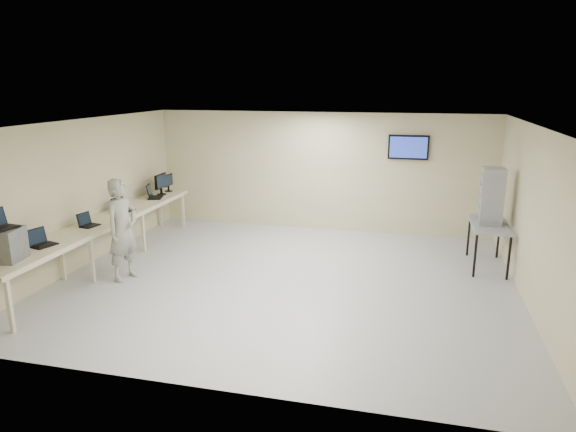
% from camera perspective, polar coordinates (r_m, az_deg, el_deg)
% --- Properties ---
extents(room, '(8.01, 7.01, 2.81)m').
position_cam_1_polar(room, '(8.94, -0.01, 1.38)').
color(room, '#B8B8B8').
rests_on(room, ground).
extents(workbench, '(0.76, 6.00, 0.90)m').
position_cam_1_polar(workbench, '(10.48, -19.71, -0.81)').
color(workbench, beige).
rests_on(workbench, ground).
extents(equipment_box, '(0.48, 0.52, 0.49)m').
position_cam_1_polar(equipment_box, '(8.63, -28.81, -2.80)').
color(equipment_box, slate).
rests_on(equipment_box, workbench).
extents(laptop_on_box, '(0.35, 0.40, 0.29)m').
position_cam_1_polar(laptop_on_box, '(8.59, -29.35, -0.74)').
color(laptop_on_box, black).
rests_on(laptop_on_box, equipment_box).
extents(laptop_0, '(0.38, 0.42, 0.28)m').
position_cam_1_polar(laptop_0, '(9.20, -25.79, -2.56)').
color(laptop_0, black).
rests_on(laptop_0, workbench).
extents(laptop_1, '(0.32, 0.36, 0.25)m').
position_cam_1_polar(laptop_1, '(10.11, -21.40, -0.70)').
color(laptop_1, black).
rests_on(laptop_1, workbench).
extents(laptop_2, '(0.37, 0.41, 0.29)m').
position_cam_1_polar(laptop_2, '(11.03, -17.97, 0.87)').
color(laptop_2, black).
rests_on(laptop_2, workbench).
extents(laptop_3, '(0.43, 0.47, 0.31)m').
position_cam_1_polar(laptop_3, '(12.12, -14.79, 2.32)').
color(laptop_3, black).
rests_on(laptop_3, workbench).
extents(monitor_near, '(0.22, 0.49, 0.49)m').
position_cam_1_polar(monitor_near, '(12.40, -13.95, 3.66)').
color(monitor_near, black).
rests_on(monitor_near, workbench).
extents(monitor_far, '(0.19, 0.42, 0.41)m').
position_cam_1_polar(monitor_far, '(12.73, -13.18, 3.77)').
color(monitor_far, black).
rests_on(monitor_far, workbench).
extents(soldier, '(0.58, 0.75, 1.85)m').
position_cam_1_polar(soldier, '(9.57, -17.91, -1.48)').
color(soldier, gray).
rests_on(soldier, ground).
extents(side_table, '(0.67, 1.45, 0.87)m').
position_cam_1_polar(side_table, '(10.47, 21.47, -1.17)').
color(side_table, gray).
rests_on(side_table, ground).
extents(storage_bins, '(0.40, 0.45, 1.06)m').
position_cam_1_polar(storage_bins, '(10.33, 21.67, 2.07)').
color(storage_bins, '#A4A7B1').
rests_on(storage_bins, side_table).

